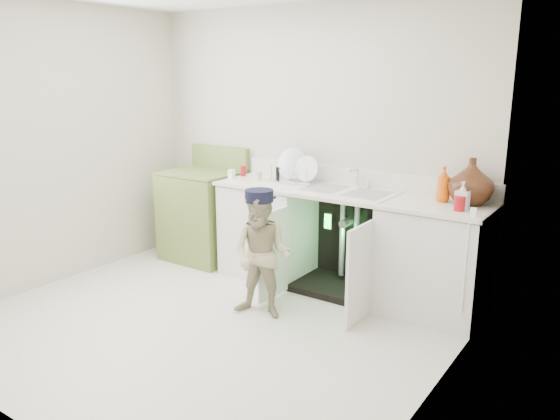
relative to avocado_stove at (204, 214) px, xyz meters
name	(u,v)px	position (x,y,z in m)	size (l,w,h in m)	color
ground	(205,324)	(1.07, -1.18, -0.47)	(3.50, 3.50, 0.00)	beige
room_shell	(199,164)	(1.07, -1.18, 0.78)	(6.00, 5.50, 1.26)	beige
counter_run	(349,239)	(1.66, 0.03, 0.01)	(2.44, 1.02, 1.26)	silver
avocado_stove	(204,214)	(0.00, 0.00, 0.00)	(0.74, 0.65, 1.14)	olive
repair_worker	(262,254)	(1.34, -0.80, 0.04)	(0.63, 0.72, 1.02)	#C0B58A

